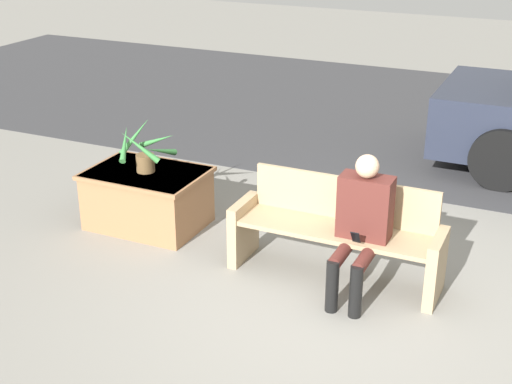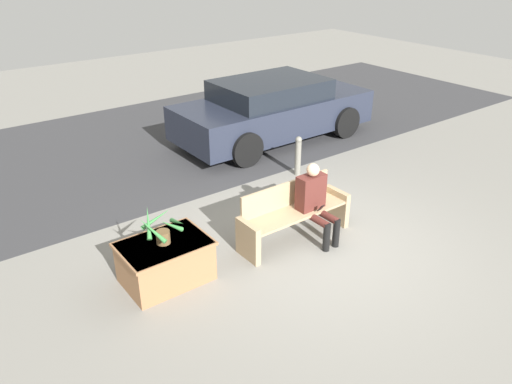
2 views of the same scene
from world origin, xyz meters
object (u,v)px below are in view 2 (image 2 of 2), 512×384
at_px(person_seated, 315,199).
at_px(potted_plant, 162,229).
at_px(bench, 293,213).
at_px(planter_box, 165,260).
at_px(parked_car, 273,109).
at_px(bollard_post, 298,155).

height_order(person_seated, potted_plant, person_seated).
bearing_deg(potted_plant, bench, -4.98).
distance_m(bench, planter_box, 2.04).
distance_m(bench, person_seated, 0.39).
relative_size(person_seated, parked_car, 0.26).
relative_size(bench, planter_box, 1.60).
height_order(person_seated, parked_car, parked_car).
bearing_deg(planter_box, potted_plant, 173.87).
bearing_deg(parked_car, bollard_post, -114.52).
distance_m(bench, bollard_post, 2.33).
xyz_separation_m(bench, planter_box, (-2.03, 0.18, -0.11)).
xyz_separation_m(bench, person_seated, (0.26, -0.19, 0.23)).
bearing_deg(bench, parked_car, 55.50).
height_order(potted_plant, parked_car, parked_car).
height_order(person_seated, planter_box, person_seated).
relative_size(parked_car, bollard_post, 5.81).
bearing_deg(planter_box, person_seated, -9.05).
xyz_separation_m(person_seated, planter_box, (-2.29, 0.36, -0.35)).
xyz_separation_m(planter_box, parked_car, (4.44, 3.33, 0.39)).
height_order(planter_box, parked_car, parked_car).
bearing_deg(potted_plant, person_seated, -9.04).
bearing_deg(parked_car, planter_box, -143.13).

